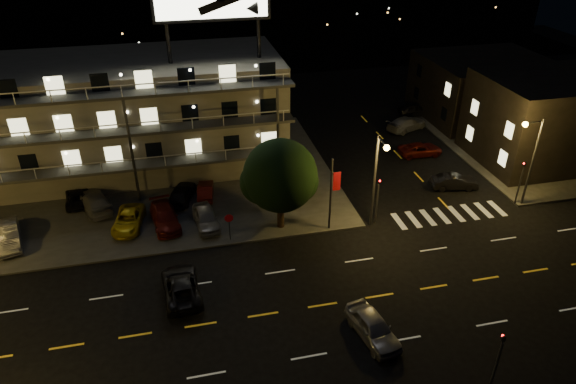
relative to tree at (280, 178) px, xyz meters
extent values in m
plane|color=black|center=(-1.19, -9.54, -4.64)|extent=(140.00, 140.00, 0.00)
cube|color=#333431|center=(-15.19, 10.46, -4.56)|extent=(44.00, 24.00, 0.15)
cube|color=#333431|center=(28.81, 10.46, -4.56)|extent=(16.00, 24.00, 0.15)
cube|color=gray|center=(-11.19, 14.46, 0.36)|extent=(28.00, 12.00, 10.00)
cube|color=gray|center=(-11.19, 14.46, 5.61)|extent=(28.00, 12.00, 0.50)
cube|color=#333431|center=(-11.19, 7.56, -1.49)|extent=(28.00, 1.80, 0.25)
cube|color=#333431|center=(-11.19, 7.56, 1.71)|extent=(28.00, 1.80, 0.25)
cube|color=#333431|center=(-11.19, 7.56, 4.91)|extent=(28.00, 1.80, 0.25)
cylinder|color=black|center=(-7.19, 12.46, 7.61)|extent=(0.36, 0.36, 3.50)
cylinder|color=black|center=(0.81, 12.46, 7.61)|extent=(0.36, 0.36, 3.50)
cube|color=black|center=(28.81, 6.46, -0.39)|extent=(14.00, 10.00, 8.50)
cube|color=black|center=(28.81, 18.46, -1.14)|extent=(14.00, 12.00, 7.00)
cylinder|color=#2D2D30|center=(7.31, -1.24, -0.64)|extent=(0.20, 0.20, 8.00)
cylinder|color=#2D2D30|center=(7.31, -2.04, 3.16)|extent=(0.12, 1.80, 0.12)
sphere|color=yellow|center=(7.31, -2.84, 3.06)|extent=(0.44, 0.44, 0.44)
cylinder|color=#2D2D30|center=(21.31, -1.24, -0.64)|extent=(0.20, 0.20, 8.00)
cylinder|color=#2D2D30|center=(20.51, -1.24, 3.16)|extent=(1.80, 0.12, 0.12)
sphere|color=yellow|center=(19.71, -1.24, 3.06)|extent=(0.44, 0.44, 0.44)
cylinder|color=#2D2D30|center=(7.81, -1.04, -2.84)|extent=(0.14, 0.14, 3.60)
imported|color=black|center=(7.81, -1.04, -0.54)|extent=(0.20, 0.16, 1.00)
sphere|color=#FF0C0C|center=(7.81, -1.16, -0.64)|extent=(0.14, 0.14, 0.14)
cylinder|color=#2D2D30|center=(7.81, -18.04, -2.84)|extent=(0.14, 0.14, 3.60)
imported|color=black|center=(7.81, -18.04, -0.54)|extent=(0.20, 0.16, 1.00)
sphere|color=#FF0C0C|center=(7.81, -17.92, -0.64)|extent=(0.14, 0.14, 0.14)
cylinder|color=#2D2D30|center=(20.81, -1.04, -2.84)|extent=(0.14, 0.14, 3.60)
imported|color=black|center=(20.81, -1.04, -0.54)|extent=(0.16, 0.20, 1.00)
sphere|color=#FF0C0C|center=(20.69, -1.04, -0.64)|extent=(0.14, 0.14, 0.14)
cylinder|color=#2D2D30|center=(3.81, -1.14, -1.44)|extent=(0.16, 0.16, 6.40)
cube|color=red|center=(4.26, -1.14, -0.24)|extent=(0.60, 0.04, 1.60)
cylinder|color=#2D2D30|center=(-4.19, -0.94, -3.54)|extent=(0.08, 0.08, 2.20)
cylinder|color=red|center=(-4.19, -0.99, -2.49)|extent=(0.91, 0.04, 0.91)
cylinder|color=black|center=(0.05, -0.01, -3.15)|extent=(0.56, 0.56, 2.67)
sphere|color=black|center=(0.05, -0.01, 0.18)|extent=(5.78, 5.78, 5.78)
sphere|color=black|center=(-1.28, 0.43, -0.49)|extent=(3.56, 3.56, 3.56)
sphere|color=black|center=(1.28, -0.46, -0.27)|extent=(3.33, 3.33, 3.33)
imported|color=gray|center=(-20.82, 2.29, -3.72)|extent=(2.77, 4.92, 1.53)
imported|color=gold|center=(-11.93, 2.68, -3.86)|extent=(2.76, 4.82, 1.27)
imported|color=#5D130D|center=(-9.05, 2.30, -3.78)|extent=(2.70, 5.15, 1.42)
imported|color=gray|center=(-5.83, 1.43, -3.76)|extent=(2.20, 4.47, 1.47)
imported|color=black|center=(-16.41, 7.65, -3.88)|extent=(2.57, 4.60, 1.22)
imported|color=gray|center=(-14.82, 6.09, -3.75)|extent=(3.73, 5.51, 1.48)
imported|color=black|center=(-7.54, 5.86, -3.75)|extent=(3.00, 4.66, 1.48)
imported|color=#5D130D|center=(-5.45, 6.06, -3.88)|extent=(1.73, 3.84, 1.22)
imported|color=black|center=(16.94, 2.69, -3.95)|extent=(4.37, 2.20, 1.38)
imported|color=#5D130D|center=(16.99, 9.86, -4.00)|extent=(4.59, 2.16, 1.27)
imported|color=gray|center=(18.38, 16.29, -3.88)|extent=(5.62, 4.03, 1.51)
imported|color=black|center=(21.40, 20.18, -3.88)|extent=(4.64, 2.27, 1.52)
imported|color=gray|center=(3.00, -12.86, -3.87)|extent=(2.61, 4.75, 1.53)
imported|color=black|center=(-8.18, -6.38, -3.92)|extent=(2.72, 5.29, 1.43)
camera|label=1|loc=(-7.14, -33.88, 18.90)|focal=32.00mm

